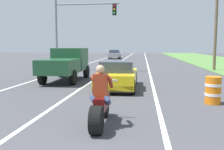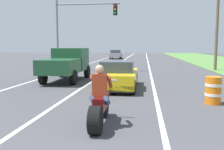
{
  "view_description": "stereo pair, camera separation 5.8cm",
  "coord_description": "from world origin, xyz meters",
  "px_view_note": "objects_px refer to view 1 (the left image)",
  "views": [
    {
      "loc": [
        1.25,
        -2.62,
        2.09
      ],
      "look_at": [
        0.09,
        6.97,
        1.0
      ],
      "focal_mm": 40.78,
      "sensor_mm": 36.0,
      "label": 1
    },
    {
      "loc": [
        1.31,
        -2.61,
        2.09
      ],
      "look_at": [
        0.09,
        6.97,
        1.0
      ],
      "focal_mm": 40.78,
      "sensor_mm": 36.0,
      "label": 2
    }
  ],
  "objects_px": {
    "motorcycle_with_rider": "(101,104)",
    "pickup_truck_left_lane_dark_green": "(66,63)",
    "distant_car_far_ahead": "(115,54)",
    "sports_car_yellow": "(118,76)",
    "traffic_light_mast_near": "(76,23)",
    "construction_barrel_nearest": "(213,90)"
  },
  "relations": [
    {
      "from": "distant_car_far_ahead",
      "to": "sports_car_yellow",
      "type": "bearing_deg",
      "value": -83.42
    },
    {
      "from": "motorcycle_with_rider",
      "to": "sports_car_yellow",
      "type": "relative_size",
      "value": 0.51
    },
    {
      "from": "motorcycle_with_rider",
      "to": "pickup_truck_left_lane_dark_green",
      "type": "height_order",
      "value": "pickup_truck_left_lane_dark_green"
    },
    {
      "from": "pickup_truck_left_lane_dark_green",
      "to": "construction_barrel_nearest",
      "type": "xyz_separation_m",
      "value": [
        7.2,
        -5.52,
        -0.6
      ]
    },
    {
      "from": "construction_barrel_nearest",
      "to": "distant_car_far_ahead",
      "type": "relative_size",
      "value": 0.25
    },
    {
      "from": "motorcycle_with_rider",
      "to": "distant_car_far_ahead",
      "type": "bearing_deg",
      "value": 95.74
    },
    {
      "from": "sports_car_yellow",
      "to": "distant_car_far_ahead",
      "type": "relative_size",
      "value": 1.08
    },
    {
      "from": "motorcycle_with_rider",
      "to": "pickup_truck_left_lane_dark_green",
      "type": "distance_m",
      "value": 9.37
    },
    {
      "from": "construction_barrel_nearest",
      "to": "motorcycle_with_rider",
      "type": "bearing_deg",
      "value": -139.25
    },
    {
      "from": "sports_car_yellow",
      "to": "traffic_light_mast_near",
      "type": "relative_size",
      "value": 0.72
    },
    {
      "from": "sports_car_yellow",
      "to": "construction_barrel_nearest",
      "type": "xyz_separation_m",
      "value": [
        3.8,
        -3.05,
        -0.13
      ]
    },
    {
      "from": "traffic_light_mast_near",
      "to": "construction_barrel_nearest",
      "type": "height_order",
      "value": "traffic_light_mast_near"
    },
    {
      "from": "motorcycle_with_rider",
      "to": "traffic_light_mast_near",
      "type": "relative_size",
      "value": 0.37
    },
    {
      "from": "motorcycle_with_rider",
      "to": "sports_car_yellow",
      "type": "height_order",
      "value": "motorcycle_with_rider"
    },
    {
      "from": "traffic_light_mast_near",
      "to": "construction_barrel_nearest",
      "type": "bearing_deg",
      "value": -55.12
    },
    {
      "from": "traffic_light_mast_near",
      "to": "construction_barrel_nearest",
      "type": "xyz_separation_m",
      "value": [
        8.18,
        -11.74,
        -3.55
      ]
    },
    {
      "from": "pickup_truck_left_lane_dark_green",
      "to": "construction_barrel_nearest",
      "type": "relative_size",
      "value": 4.8
    },
    {
      "from": "traffic_light_mast_near",
      "to": "construction_barrel_nearest",
      "type": "distance_m",
      "value": 14.74
    },
    {
      "from": "motorcycle_with_rider",
      "to": "traffic_light_mast_near",
      "type": "xyz_separation_m",
      "value": [
        -4.55,
        14.86,
        3.46
      ]
    },
    {
      "from": "sports_car_yellow",
      "to": "distant_car_far_ahead",
      "type": "height_order",
      "value": "distant_car_far_ahead"
    },
    {
      "from": "construction_barrel_nearest",
      "to": "distant_car_far_ahead",
      "type": "height_order",
      "value": "distant_car_far_ahead"
    },
    {
      "from": "sports_car_yellow",
      "to": "construction_barrel_nearest",
      "type": "height_order",
      "value": "sports_car_yellow"
    }
  ]
}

